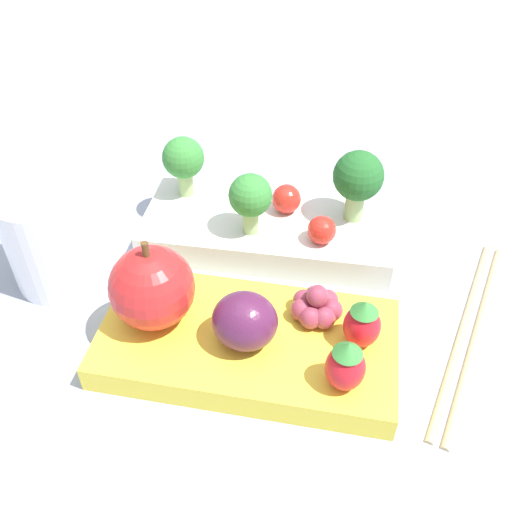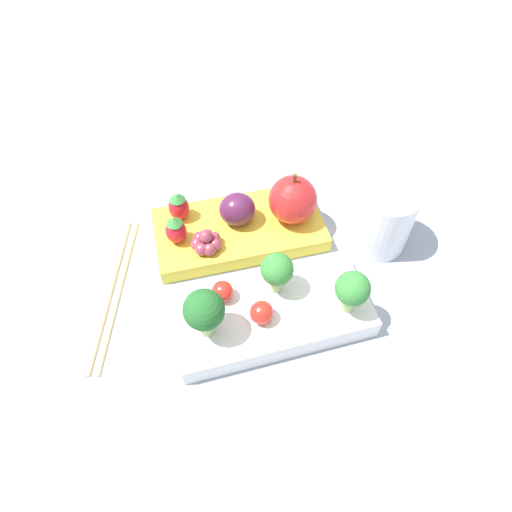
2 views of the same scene
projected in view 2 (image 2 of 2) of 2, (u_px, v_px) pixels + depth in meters
The scene contains 15 objects.
ground_plane at pixel (249, 277), 0.55m from camera, with size 4.00×4.00×0.00m, color #939EB2.
bento_box_savoury at pixel (271, 314), 0.50m from camera, with size 0.22×0.11×0.03m.
bento_box_fruit at pixel (243, 229), 0.58m from camera, with size 0.21×0.11×0.02m.
broccoli_floret_0 at pixel (352, 290), 0.46m from camera, with size 0.04×0.04×0.06m.
broccoli_floret_1 at pixel (277, 270), 0.48m from camera, with size 0.04×0.04×0.05m.
broccoli_floret_2 at pixel (204, 311), 0.44m from camera, with size 0.04×0.04×0.06m.
cherry_tomato_0 at pixel (222, 291), 0.49m from camera, with size 0.02×0.02×0.02m.
cherry_tomato_1 at pixel (257, 313), 0.47m from camera, with size 0.03×0.03×0.03m.
apple at pixel (293, 200), 0.55m from camera, with size 0.06×0.06×0.07m.
strawberry_0 at pixel (176, 230), 0.54m from camera, with size 0.03×0.03×0.04m.
strawberry_1 at pixel (179, 206), 0.56m from camera, with size 0.03×0.03×0.04m.
plum at pixel (237, 209), 0.56m from camera, with size 0.05×0.04×0.04m.
grape_cluster at pixel (206, 242), 0.54m from camera, with size 0.04×0.04×0.03m.
drinking_cup at pixel (383, 219), 0.55m from camera, with size 0.07×0.07×0.08m.
chopsticks_pair at pixel (115, 290), 0.53m from camera, with size 0.06×0.21×0.01m.
Camera 2 is at (0.05, 0.31, 0.45)m, focal length 32.00 mm.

